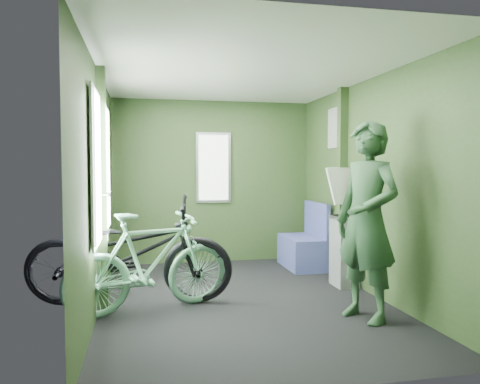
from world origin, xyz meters
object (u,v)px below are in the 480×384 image
at_px(bicycle_black, 130,306).
at_px(bicycle_mint, 151,313).
at_px(waste_box, 344,251).
at_px(passenger, 367,221).
at_px(bench_seat, 304,248).

distance_m(bicycle_black, bicycle_mint, 0.34).
bearing_deg(waste_box, passenger, -105.09).
height_order(passenger, waste_box, passenger).
distance_m(bicycle_mint, passenger, 2.15).
bearing_deg(passenger, waste_box, 142.11).
bearing_deg(bicycle_black, passenger, -105.04).
bearing_deg(bicycle_black, bicycle_mint, -137.14).
bearing_deg(bicycle_black, waste_box, -75.87).
distance_m(waste_box, bench_seat, 1.06).
bearing_deg(bench_seat, passenger, -94.78).
height_order(bicycle_mint, passenger, passenger).
height_order(bicycle_black, bench_seat, bench_seat).
distance_m(bicycle_black, waste_box, 2.43).
relative_size(bicycle_black, bicycle_mint, 1.26).
height_order(waste_box, bench_seat, bench_seat).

